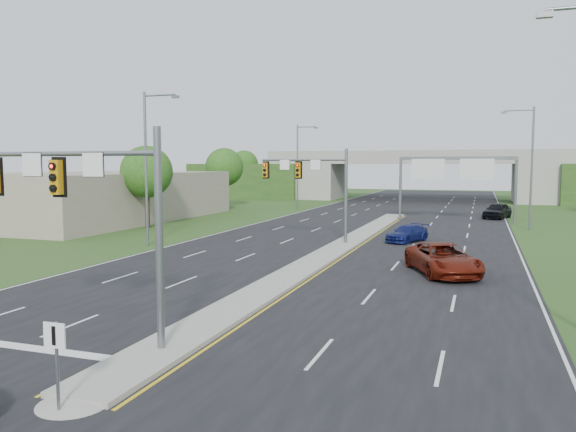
% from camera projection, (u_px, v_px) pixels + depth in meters
% --- Properties ---
extents(ground, '(240.00, 240.00, 0.00)m').
position_uv_depth(ground, '(162.00, 353.00, 17.47)').
color(ground, '#264819').
rests_on(ground, ground).
extents(road, '(24.00, 160.00, 0.02)m').
position_uv_depth(road, '(371.00, 230.00, 50.42)').
color(road, black).
rests_on(road, ground).
extents(median, '(2.00, 54.00, 0.16)m').
position_uv_depth(median, '(339.00, 247.00, 39.11)').
color(median, gray).
rests_on(median, road).
extents(median_nose, '(2.00, 2.00, 0.16)m').
position_uv_depth(median_nose, '(73.00, 401.00, 13.69)').
color(median_nose, gray).
rests_on(median_nose, road).
extents(lane_markings, '(23.72, 160.00, 0.01)m').
position_uv_depth(lane_markings, '(349.00, 238.00, 44.88)').
color(lane_markings, gold).
rests_on(lane_markings, road).
extents(signal_mast_near, '(6.62, 0.60, 7.00)m').
position_uv_depth(signal_mast_near, '(95.00, 200.00, 17.70)').
color(signal_mast_near, slate).
rests_on(signal_mast_near, ground).
extents(signal_mast_far, '(6.62, 0.60, 7.00)m').
position_uv_depth(signal_mast_far, '(316.00, 180.00, 41.24)').
color(signal_mast_far, slate).
rests_on(signal_mast_far, ground).
extents(keep_right_sign, '(0.60, 0.13, 2.20)m').
position_uv_depth(keep_right_sign, '(56.00, 351.00, 13.07)').
color(keep_right_sign, slate).
rests_on(keep_right_sign, ground).
extents(sign_gantry, '(11.58, 0.44, 6.67)m').
position_uv_depth(sign_gantry, '(455.00, 171.00, 57.11)').
color(sign_gantry, slate).
rests_on(sign_gantry, ground).
extents(overpass, '(80.00, 14.00, 8.10)m').
position_uv_depth(overpass, '(422.00, 179.00, 92.46)').
color(overpass, gray).
rests_on(overpass, ground).
extents(lightpole_l_mid, '(2.85, 0.25, 11.00)m').
position_uv_depth(lightpole_l_mid, '(148.00, 161.00, 40.06)').
color(lightpole_l_mid, slate).
rests_on(lightpole_l_mid, ground).
extents(lightpole_l_far, '(2.85, 0.25, 11.00)m').
position_uv_depth(lightpole_l_far, '(299.00, 163.00, 73.01)').
color(lightpole_l_far, slate).
rests_on(lightpole_l_far, ground).
extents(lightpole_r_far, '(2.85, 0.25, 11.00)m').
position_uv_depth(lightpole_r_far, '(529.00, 162.00, 50.25)').
color(lightpole_r_far, slate).
rests_on(lightpole_r_far, ground).
extents(tree_l_near, '(4.80, 4.80, 7.60)m').
position_uv_depth(tree_l_near, '(147.00, 172.00, 51.73)').
color(tree_l_near, '#382316').
rests_on(tree_l_near, ground).
extents(tree_l_mid, '(5.20, 5.20, 8.12)m').
position_uv_depth(tree_l_mid, '(224.00, 167.00, 76.54)').
color(tree_l_mid, '#382316').
rests_on(tree_l_mid, ground).
extents(tree_back_a, '(6.00, 6.00, 8.85)m').
position_uv_depth(tree_back_a, '(244.00, 165.00, 117.77)').
color(tree_back_a, '#382316').
rests_on(tree_back_a, ground).
extents(tree_back_b, '(5.60, 5.60, 8.32)m').
position_uv_depth(tree_back_b, '(308.00, 166.00, 113.25)').
color(tree_back_b, '#382316').
rests_on(tree_back_b, ground).
extents(tree_back_c, '(5.60, 5.60, 8.32)m').
position_uv_depth(tree_back_c, '(571.00, 167.00, 97.67)').
color(tree_back_c, '#382316').
rests_on(tree_back_c, ground).
extents(commercial_building, '(18.00, 30.00, 5.00)m').
position_uv_depth(commercial_building, '(93.00, 196.00, 59.93)').
color(commercial_building, gray).
rests_on(commercial_building, ground).
extents(car_far_a, '(4.88, 6.53, 1.65)m').
position_uv_depth(car_far_a, '(443.00, 259.00, 29.91)').
color(car_far_a, '#591408').
rests_on(car_far_a, road).
extents(car_far_b, '(3.30, 4.68, 1.26)m').
position_uv_depth(car_far_b, '(407.00, 233.00, 42.56)').
color(car_far_b, '#0D154F').
rests_on(car_far_b, road).
extents(car_far_c, '(3.51, 5.43, 1.72)m').
position_uv_depth(car_far_c, '(497.00, 211.00, 60.98)').
color(car_far_c, black).
rests_on(car_far_c, road).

